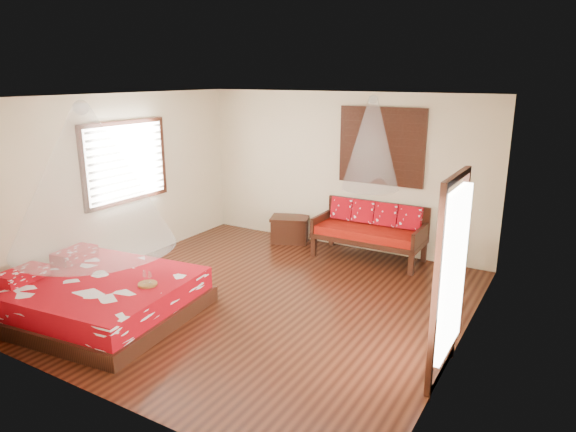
% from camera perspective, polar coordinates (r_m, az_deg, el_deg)
% --- Properties ---
extents(room, '(5.54, 5.54, 2.84)m').
position_cam_1_polar(room, '(6.97, -3.38, 1.48)').
color(room, black).
rests_on(room, ground).
extents(bed, '(2.49, 2.30, 0.65)m').
position_cam_1_polar(bed, '(7.28, -20.19, -8.41)').
color(bed, black).
rests_on(bed, floor).
extents(daybed, '(1.86, 0.83, 0.96)m').
position_cam_1_polar(daybed, '(8.93, 9.17, -1.40)').
color(daybed, black).
rests_on(daybed, floor).
extents(storage_chest, '(0.84, 0.74, 0.49)m').
position_cam_1_polar(storage_chest, '(9.75, 0.21, -1.45)').
color(storage_chest, black).
rests_on(storage_chest, floor).
extents(shutter_panel, '(1.52, 0.06, 1.32)m').
position_cam_1_polar(shutter_panel, '(8.94, 10.34, 7.62)').
color(shutter_panel, black).
rests_on(shutter_panel, wall_back).
extents(window_left, '(0.10, 1.74, 1.34)m').
position_cam_1_polar(window_left, '(8.82, -17.55, 5.73)').
color(window_left, black).
rests_on(window_left, wall_left).
extents(glazed_door, '(0.08, 1.02, 2.16)m').
position_cam_1_polar(glazed_door, '(5.50, 17.32, -6.71)').
color(glazed_door, black).
rests_on(glazed_door, floor).
extents(wine_tray, '(0.24, 0.24, 0.20)m').
position_cam_1_polar(wine_tray, '(6.78, -15.35, -7.03)').
color(wine_tray, brown).
rests_on(wine_tray, bed).
extents(mosquito_net_main, '(2.03, 2.03, 1.80)m').
position_cam_1_polar(mosquito_net_main, '(6.80, -21.29, 3.99)').
color(mosquito_net_main, white).
rests_on(mosquito_net_main, ceiling).
extents(mosquito_net_daybed, '(0.94, 0.94, 1.50)m').
position_cam_1_polar(mosquito_net_daybed, '(8.50, 9.26, 7.95)').
color(mosquito_net_daybed, white).
rests_on(mosquito_net_daybed, ceiling).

